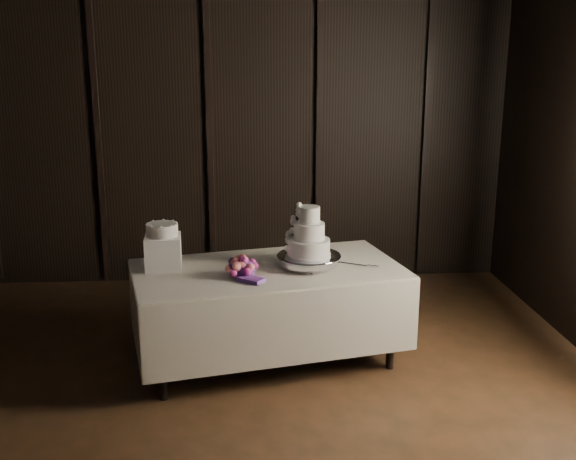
# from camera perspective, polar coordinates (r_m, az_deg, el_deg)

# --- Properties ---
(room) EXTENTS (6.08, 7.08, 3.08)m
(room) POSITION_cam_1_polar(r_m,az_deg,el_deg) (3.42, -9.08, 0.74)
(room) COLOR black
(room) RESTS_ON ground
(display_table) EXTENTS (2.16, 1.44, 0.76)m
(display_table) POSITION_cam_1_polar(r_m,az_deg,el_deg) (5.17, -1.67, -6.84)
(display_table) COLOR beige
(display_table) RESTS_ON ground
(cake_stand) EXTENTS (0.51, 0.51, 0.09)m
(cake_stand) POSITION_cam_1_polar(r_m,az_deg,el_deg) (5.06, 1.78, -2.64)
(cake_stand) COLOR silver
(cake_stand) RESTS_ON display_table
(wedding_cake) EXTENTS (0.36, 0.31, 0.38)m
(wedding_cake) POSITION_cam_1_polar(r_m,az_deg,el_deg) (4.99, 1.50, -0.59)
(wedding_cake) COLOR white
(wedding_cake) RESTS_ON cake_stand
(bouquet) EXTENTS (0.47, 0.49, 0.19)m
(bouquet) POSITION_cam_1_polar(r_m,az_deg,el_deg) (4.85, -3.82, -3.22)
(bouquet) COLOR #D65453
(bouquet) RESTS_ON display_table
(box_pedestal) EXTENTS (0.28, 0.28, 0.25)m
(box_pedestal) POSITION_cam_1_polar(r_m,az_deg,el_deg) (5.09, -10.51, -1.85)
(box_pedestal) COLOR white
(box_pedestal) RESTS_ON display_table
(small_cake) EXTENTS (0.23, 0.23, 0.09)m
(small_cake) POSITION_cam_1_polar(r_m,az_deg,el_deg) (5.04, -10.60, 0.02)
(small_cake) COLOR white
(small_cake) RESTS_ON box_pedestal
(cake_knife) EXTENTS (0.34, 0.20, 0.01)m
(cake_knife) POSITION_cam_1_polar(r_m,az_deg,el_deg) (5.14, 5.23, -2.86)
(cake_knife) COLOR silver
(cake_knife) RESTS_ON display_table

